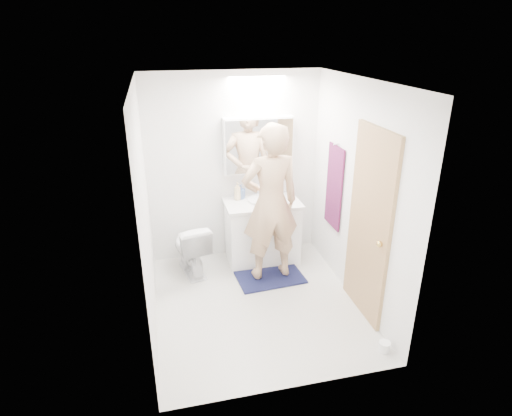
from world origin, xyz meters
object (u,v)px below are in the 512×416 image
object	(u,v)px
vanity_cabinet	(262,232)
toothbrush_cup	(279,192)
medicine_cabinet	(258,145)
soap_bottle_b	(241,192)
toilet	(191,248)
toilet_paper_roll	(384,347)
person	(271,203)
soap_bottle_a	(237,191)

from	to	relation	value
vanity_cabinet	toothbrush_cup	distance (m)	0.57
medicine_cabinet	soap_bottle_b	distance (m)	0.63
soap_bottle_b	toothbrush_cup	distance (m)	0.51
toilet	toilet_paper_roll	size ratio (longest dim) A/B	6.16
vanity_cabinet	medicine_cabinet	world-z (taller)	medicine_cabinet
toothbrush_cup	person	bearing A→B (deg)	-114.79
vanity_cabinet	toilet	distance (m)	0.95
vanity_cabinet	toothbrush_cup	xyz separation A→B (m)	(0.27, 0.16, 0.48)
person	soap_bottle_a	bearing A→B (deg)	-71.07
vanity_cabinet	soap_bottle_a	size ratio (longest dim) A/B	3.88
toilet	toothbrush_cup	xyz separation A→B (m)	(1.21, 0.28, 0.53)
soap_bottle_a	soap_bottle_b	world-z (taller)	soap_bottle_a
vanity_cabinet	medicine_cabinet	distance (m)	1.13
toothbrush_cup	toilet_paper_roll	bearing A→B (deg)	-78.70
vanity_cabinet	toilet	bearing A→B (deg)	-173.03
toilet	toilet_paper_roll	bearing A→B (deg)	119.26
vanity_cabinet	toilet_paper_roll	size ratio (longest dim) A/B	8.18
vanity_cabinet	toilet_paper_roll	distance (m)	2.13
toilet	vanity_cabinet	bearing A→B (deg)	175.03
vanity_cabinet	soap_bottle_a	distance (m)	0.64
person	soap_bottle_b	size ratio (longest dim) A/B	10.11
toilet	soap_bottle_b	xyz separation A→B (m)	(0.70, 0.30, 0.57)
medicine_cabinet	vanity_cabinet	bearing A→B (deg)	-89.64
soap_bottle_b	toilet_paper_roll	distance (m)	2.51
vanity_cabinet	toilet	xyz separation A→B (m)	(-0.94, -0.11, -0.05)
toilet	soap_bottle_a	world-z (taller)	soap_bottle_a
soap_bottle_a	soap_bottle_b	bearing A→B (deg)	29.65
vanity_cabinet	soap_bottle_b	world-z (taller)	soap_bottle_b
soap_bottle_b	toilet_paper_roll	size ratio (longest dim) A/B	1.68
person	soap_bottle_b	distance (m)	0.69
medicine_cabinet	toilet_paper_roll	world-z (taller)	medicine_cabinet
toilet	toilet_paper_roll	distance (m)	2.51
vanity_cabinet	soap_bottle_b	bearing A→B (deg)	142.70
vanity_cabinet	medicine_cabinet	bearing A→B (deg)	90.36
medicine_cabinet	soap_bottle_a	size ratio (longest dim) A/B	3.79
soap_bottle_a	soap_bottle_b	size ratio (longest dim) A/B	1.25
toilet_paper_roll	medicine_cabinet	bearing A→B (deg)	107.67
vanity_cabinet	toilet	size ratio (longest dim) A/B	1.33
vanity_cabinet	person	size ratio (longest dim) A/B	0.48
soap_bottle_b	soap_bottle_a	bearing A→B (deg)	-150.35
medicine_cabinet	toilet	size ratio (longest dim) A/B	1.30
soap_bottle_b	toilet	bearing A→B (deg)	-157.29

